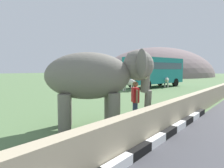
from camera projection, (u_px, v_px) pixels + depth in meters
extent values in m
cube|color=white|center=(118.00, 165.00, 4.08)|extent=(0.90, 0.20, 0.24)
cube|color=black|center=(140.00, 151.00, 4.77)|extent=(0.90, 0.20, 0.24)
cube|color=white|center=(156.00, 141.00, 5.47)|extent=(0.90, 0.20, 0.24)
cube|color=black|center=(169.00, 133.00, 6.17)|extent=(0.90, 0.20, 0.24)
cube|color=white|center=(179.00, 126.00, 6.87)|extent=(0.90, 0.20, 0.24)
cube|color=black|center=(187.00, 121.00, 7.57)|extent=(0.90, 0.20, 0.24)
cube|color=white|center=(194.00, 117.00, 8.26)|extent=(0.90, 0.20, 0.24)
cube|color=black|center=(200.00, 113.00, 8.96)|extent=(0.90, 0.20, 0.24)
cube|color=tan|center=(132.00, 133.00, 5.01)|extent=(28.00, 0.36, 1.00)
cylinder|color=slate|center=(110.00, 107.00, 7.70)|extent=(0.44, 0.44, 1.31)
cylinder|color=slate|center=(114.00, 112.00, 6.82)|extent=(0.44, 0.44, 1.31)
cylinder|color=slate|center=(66.00, 108.00, 7.40)|extent=(0.44, 0.44, 1.31)
cylinder|color=slate|center=(65.00, 113.00, 6.51)|extent=(0.44, 0.44, 1.31)
ellipsoid|color=slate|center=(89.00, 76.00, 7.01)|extent=(3.39, 3.24, 1.70)
sphere|color=slate|center=(138.00, 65.00, 7.32)|extent=(1.16, 1.16, 1.16)
ellipsoid|color=#D84C8C|center=(146.00, 61.00, 7.36)|extent=(0.69, 0.72, 0.44)
ellipsoid|color=slate|center=(129.00, 65.00, 8.05)|extent=(0.77, 0.84, 1.00)
ellipsoid|color=slate|center=(141.00, 63.00, 6.52)|extent=(0.77, 0.84, 1.00)
cylinder|color=slate|center=(145.00, 80.00, 7.41)|extent=(0.55, 0.56, 0.98)
cylinder|color=slate|center=(148.00, 100.00, 7.49)|extent=(0.42, 0.43, 0.82)
cone|color=beige|center=(142.00, 77.00, 7.67)|extent=(0.47, 0.52, 0.22)
cone|color=beige|center=(147.00, 78.00, 7.12)|extent=(0.47, 0.52, 0.22)
cylinder|color=navy|center=(134.00, 112.00, 7.93)|extent=(0.15, 0.15, 0.82)
cylinder|color=navy|center=(136.00, 113.00, 7.74)|extent=(0.15, 0.15, 0.82)
cube|color=red|center=(135.00, 95.00, 7.78)|extent=(0.45, 0.46, 0.58)
cylinder|color=#9E7251|center=(134.00, 95.00, 8.04)|extent=(0.15, 0.15, 0.53)
cylinder|color=#9E7251|center=(137.00, 97.00, 7.53)|extent=(0.16, 0.16, 0.53)
sphere|color=#9E7251|center=(135.00, 84.00, 7.75)|extent=(0.23, 0.23, 0.23)
cube|color=teal|center=(155.00, 71.00, 23.33)|extent=(8.78, 4.09, 3.00)
cube|color=#3F5160|center=(155.00, 66.00, 23.29)|extent=(8.13, 4.00, 0.76)
cylinder|color=black|center=(160.00, 82.00, 26.05)|extent=(1.04, 0.49, 1.00)
cylinder|color=black|center=(175.00, 82.00, 24.29)|extent=(1.04, 0.49, 1.00)
cylinder|color=black|center=(132.00, 83.00, 22.59)|extent=(1.04, 0.49, 1.00)
cylinder|color=black|center=(147.00, 85.00, 20.83)|extent=(1.04, 0.49, 1.00)
cylinder|color=beige|center=(123.00, 88.00, 19.18)|extent=(0.12, 0.12, 0.65)
cylinder|color=beige|center=(125.00, 87.00, 19.48)|extent=(0.12, 0.12, 0.65)
cylinder|color=beige|center=(132.00, 88.00, 18.68)|extent=(0.12, 0.12, 0.65)
cylinder|color=beige|center=(133.00, 88.00, 18.98)|extent=(0.12, 0.12, 0.65)
ellipsoid|color=beige|center=(128.00, 82.00, 19.03)|extent=(0.74, 1.55, 0.66)
ellipsoid|color=beige|center=(120.00, 81.00, 19.54)|extent=(0.30, 0.42, 0.32)
cylinder|color=beige|center=(168.00, 85.00, 22.71)|extent=(0.12, 0.12, 0.65)
cylinder|color=beige|center=(165.00, 85.00, 22.79)|extent=(0.12, 0.12, 0.65)
cylinder|color=beige|center=(168.00, 84.00, 23.59)|extent=(0.12, 0.12, 0.65)
cylinder|color=beige|center=(164.00, 84.00, 23.66)|extent=(0.12, 0.12, 0.65)
ellipsoid|color=beige|center=(166.00, 80.00, 23.14)|extent=(1.61, 1.21, 0.66)
ellipsoid|color=beige|center=(167.00, 79.00, 22.23)|extent=(0.47, 0.41, 0.32)
ellipsoid|color=slate|center=(158.00, 76.00, 61.64)|extent=(40.12, 32.09, 17.83)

